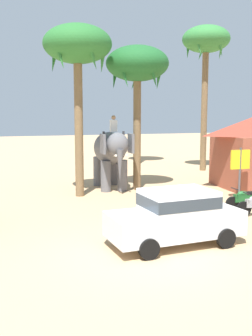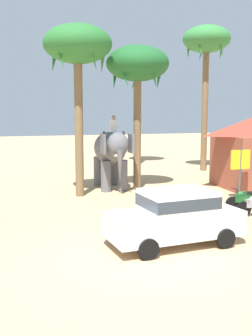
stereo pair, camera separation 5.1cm
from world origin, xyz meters
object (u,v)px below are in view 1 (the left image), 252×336
(palm_tree_left_of_road, at_px, (137,67))
(palm_tree_far_back, at_px, (138,64))
(elephant_with_mahout, at_px, (111,152))
(palm_tree_near_hut, at_px, (206,45))
(palm_tree_behind_elephant, at_px, (78,49))
(motorcycle_end_of_row, at_px, (245,199))
(car_sedan_foreground, at_px, (176,215))
(signboard_yellow, at_px, (240,163))

(palm_tree_left_of_road, distance_m, palm_tree_far_back, 10.62)
(elephant_with_mahout, bearing_deg, palm_tree_near_hut, 29.90)
(palm_tree_far_back, bearing_deg, palm_tree_behind_elephant, -122.67)
(elephant_with_mahout, distance_m, motorcycle_end_of_row, 7.57)
(car_sedan_foreground, distance_m, palm_tree_near_hut, 18.16)
(palm_tree_near_hut, relative_size, signboard_yellow, 4.09)
(palm_tree_behind_elephant, bearing_deg, car_sedan_foreground, -80.85)
(car_sedan_foreground, xyz_separation_m, palm_tree_behind_elephant, (-1.30, 8.10, 6.01))
(palm_tree_left_of_road, bearing_deg, motorcycle_end_of_row, -64.29)
(motorcycle_end_of_row, distance_m, palm_tree_behind_elephant, 10.08)
(palm_tree_left_of_road, distance_m, signboard_yellow, 7.01)
(elephant_with_mahout, height_order, palm_tree_left_of_road, palm_tree_left_of_road)
(palm_tree_behind_elephant, bearing_deg, palm_tree_far_back, 57.33)
(car_sedan_foreground, height_order, palm_tree_left_of_road, palm_tree_left_of_road)
(car_sedan_foreground, relative_size, palm_tree_far_back, 0.47)
(palm_tree_behind_elephant, bearing_deg, motorcycle_end_of_row, -39.62)
(motorcycle_end_of_row, distance_m, palm_tree_left_of_road, 8.60)
(motorcycle_end_of_row, relative_size, palm_tree_left_of_road, 0.24)
(signboard_yellow, bearing_deg, motorcycle_end_of_row, -117.83)
(palm_tree_left_of_road, bearing_deg, car_sedan_foreground, -102.19)
(motorcycle_end_of_row, distance_m, signboard_yellow, 2.59)
(elephant_with_mahout, height_order, palm_tree_near_hut, palm_tree_near_hut)
(palm_tree_near_hut, distance_m, palm_tree_left_of_road, 8.80)
(car_sedan_foreground, xyz_separation_m, signboard_yellow, (5.72, 5.19, 0.76))
(elephant_with_mahout, relative_size, palm_tree_behind_elephant, 0.48)
(motorcycle_end_of_row, xyz_separation_m, palm_tree_left_of_road, (-2.74, 5.69, 5.84))
(elephant_with_mahout, relative_size, signboard_yellow, 1.62)
(car_sedan_foreground, xyz_separation_m, palm_tree_far_back, (5.52, 18.74, 6.78))
(motorcycle_end_of_row, xyz_separation_m, palm_tree_far_back, (0.87, 15.57, 7.25))
(palm_tree_behind_elephant, relative_size, palm_tree_far_back, 0.91)
(car_sedan_foreground, xyz_separation_m, palm_tree_near_hut, (8.67, 14.02, 7.61))
(motorcycle_end_of_row, distance_m, palm_tree_near_hut, 14.11)
(palm_tree_behind_elephant, xyz_separation_m, palm_tree_far_back, (6.82, 10.64, 0.77))
(motorcycle_end_of_row, xyz_separation_m, palm_tree_near_hut, (4.02, 10.85, 8.08))
(palm_tree_left_of_road, xyz_separation_m, signboard_yellow, (3.81, -3.66, -4.61))
(palm_tree_behind_elephant, bearing_deg, palm_tree_near_hut, 30.70)
(elephant_with_mahout, distance_m, palm_tree_near_hut, 11.34)
(palm_tree_near_hut, relative_size, palm_tree_left_of_road, 1.33)
(motorcycle_end_of_row, xyz_separation_m, signboard_yellow, (1.07, 2.02, 1.22))
(palm_tree_near_hut, bearing_deg, palm_tree_far_back, 123.76)
(car_sedan_foreground, bearing_deg, motorcycle_end_of_row, 34.25)
(palm_tree_left_of_road, relative_size, signboard_yellow, 3.08)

